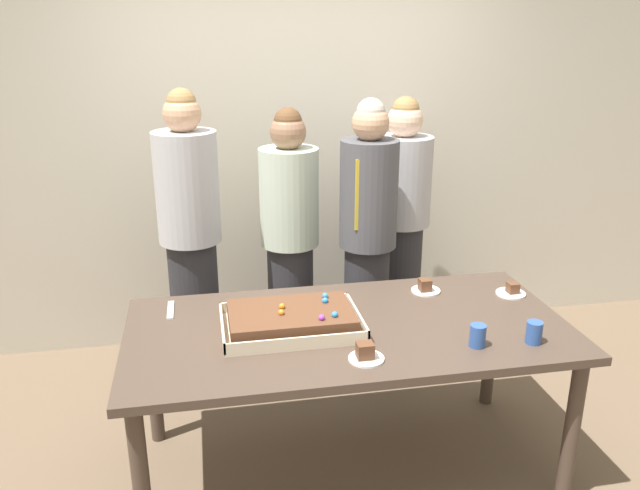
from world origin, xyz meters
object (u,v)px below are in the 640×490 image
at_px(plated_slice_near_left, 512,291).
at_px(cake_server_utensil, 171,310).
at_px(drink_cup_nearest, 478,336).
at_px(sheet_cake, 291,320).
at_px(plated_slice_far_left, 366,354).
at_px(person_striped_tie_right, 290,240).
at_px(person_green_shirt_behind, 191,240).
at_px(plated_slice_near_right, 425,288).
at_px(person_serving_front, 400,225).
at_px(drink_cup_middle, 534,332).
at_px(party_table, 348,341).
at_px(person_far_right_suit, 367,241).

bearing_deg(plated_slice_near_left, cake_server_utensil, 175.74).
bearing_deg(drink_cup_nearest, sheet_cake, 157.61).
height_order(plated_slice_far_left, person_striped_tie_right, person_striped_tie_right).
bearing_deg(person_green_shirt_behind, drink_cup_nearest, 18.71).
bearing_deg(drink_cup_nearest, plated_slice_near_right, 91.83).
height_order(plated_slice_far_left, cake_server_utensil, plated_slice_far_left).
bearing_deg(plated_slice_near_right, plated_slice_near_left, -15.04).
bearing_deg(plated_slice_far_left, person_serving_front, 67.44).
relative_size(plated_slice_near_left, person_striped_tie_right, 0.09).
bearing_deg(cake_server_utensil, drink_cup_nearest, -25.15).
distance_m(sheet_cake, drink_cup_nearest, 0.83).
relative_size(person_serving_front, person_green_shirt_behind, 0.95).
bearing_deg(plated_slice_far_left, plated_slice_near_right, 52.36).
relative_size(drink_cup_nearest, drink_cup_middle, 1.00).
height_order(plated_slice_near_left, cake_server_utensil, plated_slice_near_left).
distance_m(plated_slice_near_right, person_serving_front, 0.89).
bearing_deg(cake_server_utensil, person_green_shirt_behind, 80.83).
bearing_deg(person_green_shirt_behind, party_table, 11.12).
height_order(plated_slice_near_right, drink_cup_middle, drink_cup_middle).
relative_size(cake_server_utensil, person_far_right_suit, 0.12).
height_order(party_table, plated_slice_far_left, plated_slice_far_left).
bearing_deg(person_green_shirt_behind, plated_slice_far_left, 3.75).
xyz_separation_m(drink_cup_middle, person_striped_tie_right, (-0.87, 1.36, 0.02)).
relative_size(party_table, drink_cup_middle, 20.29).
height_order(plated_slice_near_right, drink_cup_nearest, drink_cup_nearest).
xyz_separation_m(drink_cup_nearest, drink_cup_middle, (0.25, -0.02, 0.00)).
height_order(drink_cup_middle, person_far_right_suit, person_far_right_suit).
xyz_separation_m(plated_slice_near_left, cake_server_utensil, (-1.71, 0.13, -0.01)).
xyz_separation_m(person_striped_tie_right, person_far_right_suit, (0.43, -0.22, 0.04)).
relative_size(party_table, cake_server_utensil, 10.14).
bearing_deg(party_table, person_serving_front, 62.30).
distance_m(party_table, plated_slice_near_right, 0.58).
height_order(person_serving_front, person_striped_tie_right, person_serving_front).
bearing_deg(plated_slice_near_left, person_green_shirt_behind, 154.14).
bearing_deg(drink_cup_middle, person_striped_tie_right, 122.65).
xyz_separation_m(plated_slice_near_right, person_green_shirt_behind, (-1.19, 0.67, 0.12)).
xyz_separation_m(plated_slice_near_right, drink_cup_middle, (0.27, -0.62, 0.03)).
bearing_deg(person_serving_front, plated_slice_near_left, 53.20).
relative_size(sheet_cake, drink_cup_middle, 6.29).
distance_m(plated_slice_near_right, person_far_right_suit, 0.56).
xyz_separation_m(plated_slice_near_right, person_far_right_suit, (-0.17, 0.53, 0.09)).
bearing_deg(person_green_shirt_behind, plated_slice_near_right, 35.83).
xyz_separation_m(sheet_cake, person_far_right_suit, (0.57, 0.81, 0.07)).
xyz_separation_m(sheet_cake, cake_server_utensil, (-0.55, 0.30, -0.04)).
distance_m(sheet_cake, plated_slice_far_left, 0.43).
relative_size(plated_slice_far_left, person_far_right_suit, 0.09).
bearing_deg(person_serving_front, party_table, 9.59).
bearing_deg(drink_cup_middle, party_table, 157.51).
xyz_separation_m(drink_cup_middle, cake_server_utensil, (-1.56, 0.63, -0.05)).
relative_size(cake_server_utensil, person_green_shirt_behind, 0.11).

